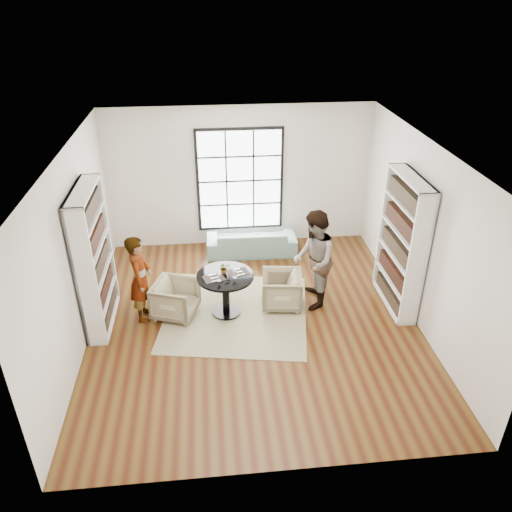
{
  "coord_description": "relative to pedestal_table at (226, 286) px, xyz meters",
  "views": [
    {
      "loc": [
        -0.69,
        -6.9,
        5.16
      ],
      "look_at": [
        0.07,
        0.4,
        1.05
      ],
      "focal_mm": 35.0,
      "sensor_mm": 36.0,
      "label": 1
    }
  ],
  "objects": [
    {
      "name": "room_shell",
      "position": [
        0.46,
        0.25,
        0.69
      ],
      "size": [
        6.0,
        6.01,
        6.0
      ],
      "color": "silver",
      "rests_on": "ground"
    },
    {
      "name": "flower_centerpiece",
      "position": [
        -0.01,
        0.08,
        0.31
      ],
      "size": [
        0.21,
        0.19,
        0.19
      ],
      "primitive_type": "imported",
      "rotation": [
        0.0,
        0.0,
        0.23
      ],
      "color": "gray",
      "rests_on": "pedestal_table"
    },
    {
      "name": "placemat_right",
      "position": [
        0.23,
        0.07,
        0.22
      ],
      "size": [
        0.4,
        0.35,
        0.01
      ],
      "primitive_type": "cube",
      "rotation": [
        0.0,
        0.0,
        0.3
      ],
      "color": "#272321",
      "rests_on": "pedestal_table"
    },
    {
      "name": "rug",
      "position": [
        0.17,
        -0.01,
        -0.56
      ],
      "size": [
        2.82,
        2.82,
        0.01
      ],
      "primitive_type": "cube",
      "rotation": [
        0.0,
        0.0,
        -0.17
      ],
      "color": "tan",
      "rests_on": "ground"
    },
    {
      "name": "wine_glass_left",
      "position": [
        -0.11,
        -0.17,
        0.35
      ],
      "size": [
        0.09,
        0.09,
        0.19
      ],
      "color": "silver",
      "rests_on": "pedestal_table"
    },
    {
      "name": "placemat_left",
      "position": [
        -0.19,
        -0.08,
        0.22
      ],
      "size": [
        0.4,
        0.35,
        0.01
      ],
      "primitive_type": "cube",
      "rotation": [
        0.0,
        0.0,
        0.3
      ],
      "color": "#272321",
      "rests_on": "pedestal_table"
    },
    {
      "name": "pedestal_table",
      "position": [
        0.0,
        0.0,
        0.0
      ],
      "size": [
        0.97,
        0.97,
        0.78
      ],
      "rotation": [
        0.0,
        0.0,
        0.3
      ],
      "color": "black",
      "rests_on": "ground"
    },
    {
      "name": "cutlery_left",
      "position": [
        -0.19,
        -0.08,
        0.22
      ],
      "size": [
        0.2,
        0.25,
        0.01
      ],
      "primitive_type": null,
      "rotation": [
        0.0,
        0.0,
        0.3
      ],
      "color": "silver",
      "rests_on": "placemat_left"
    },
    {
      "name": "armchair_right",
      "position": [
        0.99,
        0.14,
        -0.24
      ],
      "size": [
        0.78,
        0.76,
        0.64
      ],
      "primitive_type": "imported",
      "rotation": [
        0.0,
        0.0,
        -1.69
      ],
      "color": "#C2BF8A",
      "rests_on": "ground"
    },
    {
      "name": "person_right",
      "position": [
        1.54,
        0.14,
        0.34
      ],
      "size": [
        0.79,
        0.96,
        1.79
      ],
      "primitive_type": "imported",
      "rotation": [
        0.0,
        0.0,
        -1.71
      ],
      "color": "gray",
      "rests_on": "ground"
    },
    {
      "name": "person_left",
      "position": [
        -1.41,
        0.04,
        0.21
      ],
      "size": [
        0.41,
        0.59,
        1.55
      ],
      "primitive_type": "imported",
      "rotation": [
        0.0,
        0.0,
        1.5
      ],
      "color": "gray",
      "rests_on": "ground"
    },
    {
      "name": "cutlery_right",
      "position": [
        0.23,
        0.07,
        0.22
      ],
      "size": [
        0.2,
        0.25,
        0.01
      ],
      "primitive_type": null,
      "rotation": [
        0.0,
        0.0,
        0.3
      ],
      "color": "silver",
      "rests_on": "placemat_right"
    },
    {
      "name": "sofa",
      "position": [
        0.65,
        2.16,
        -0.29
      ],
      "size": [
        1.9,
        0.78,
        0.55
      ],
      "primitive_type": "imported",
      "rotation": [
        0.0,
        0.0,
        3.12
      ],
      "color": "#749A95",
      "rests_on": "ground"
    },
    {
      "name": "wine_glass_right",
      "position": [
        0.15,
        -0.09,
        0.35
      ],
      "size": [
        0.08,
        0.08,
        0.18
      ],
      "color": "silver",
      "rests_on": "pedestal_table"
    },
    {
      "name": "ground",
      "position": [
        0.46,
        -0.29,
        -0.56
      ],
      "size": [
        6.0,
        6.0,
        0.0
      ],
      "primitive_type": "plane",
      "color": "#563B14"
    },
    {
      "name": "armchair_left",
      "position": [
        -0.86,
        0.04,
        -0.24
      ],
      "size": [
        0.9,
        0.89,
        0.65
      ],
      "primitive_type": "imported",
      "rotation": [
        0.0,
        0.0,
        1.23
      ],
      "color": "tan",
      "rests_on": "ground"
    }
  ]
}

